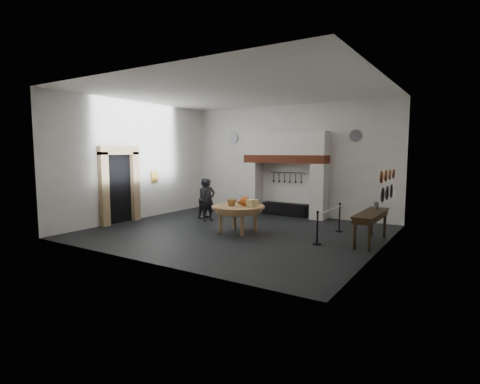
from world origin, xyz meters
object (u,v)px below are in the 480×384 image
Objects in this scene: visitor_far at (206,198)px; barrier_post_near at (317,229)px; side_table at (371,213)px; iron_range at (285,209)px; barrier_post_far at (340,218)px; work_table at (238,207)px; visitor_near at (208,200)px.

barrier_post_near is at bearing -108.41° from visitor_far.
barrier_post_near is (-1.24, -0.94, -0.42)m from side_table.
visitor_far is 1.74× the size of barrier_post_near.
barrier_post_far is at bearing -33.59° from iron_range.
visitor_far is (-2.35, -2.25, 0.53)m from iron_range.
barrier_post_near is at bearing -2.48° from work_table.
barrier_post_near is 2.00m from barrier_post_far.
barrier_post_far reaches higher than work_table.
visitor_far is at bearing 173.70° from side_table.
side_table is at bearing -35.81° from iron_range.
barrier_post_far is (4.81, 0.74, -0.35)m from visitor_near.
visitor_near is at bearing 151.35° from work_table.
barrier_post_near reaches higher than work_table.
barrier_post_near reaches higher than iron_range.
barrier_post_far is at bearing 139.49° from side_table.
visitor_near reaches higher than visitor_far.
barrier_post_near and barrier_post_far have the same top height.
visitor_near is 1.02× the size of visitor_far.
side_table is (4.10, -2.96, 0.62)m from iron_range.
visitor_near is at bearing 165.39° from barrier_post_near.
visitor_near is 4.99m from barrier_post_near.
work_table is 0.78× the size of side_table.
side_table is 1.68m from barrier_post_far.
barrier_post_near is (5.21, -1.66, -0.33)m from visitor_far.
visitor_far reaches higher than side_table.
work_table is 1.07× the size of visitor_near.
work_table is at bearing -168.26° from side_table.
visitor_far is (-0.40, 0.40, -0.01)m from visitor_near.
visitor_far is (-2.48, 1.54, -0.06)m from work_table.
side_table is 2.44× the size of barrier_post_near.
iron_range is 3.29m from visitor_far.
barrier_post_far is at bearing -87.01° from visitor_far.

